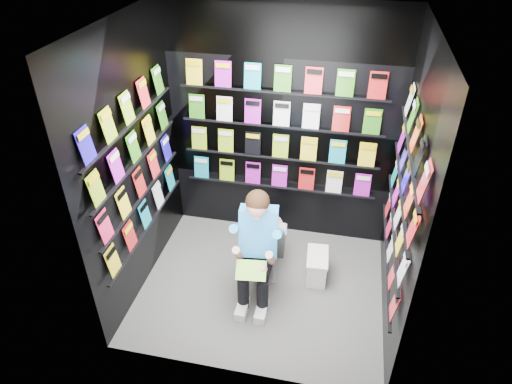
# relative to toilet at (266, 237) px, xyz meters

# --- Properties ---
(floor) EXTENTS (2.40, 2.40, 0.00)m
(floor) POSITION_rel_toilet_xyz_m (0.03, -0.35, -0.37)
(floor) COLOR #5C5C59
(floor) RESTS_ON ground
(ceiling) EXTENTS (2.40, 2.40, 0.00)m
(ceiling) POSITION_rel_toilet_xyz_m (0.03, -0.35, 2.23)
(ceiling) COLOR white
(ceiling) RESTS_ON floor
(wall_back) EXTENTS (2.40, 0.04, 2.60)m
(wall_back) POSITION_rel_toilet_xyz_m (0.03, 0.65, 0.93)
(wall_back) COLOR black
(wall_back) RESTS_ON floor
(wall_front) EXTENTS (2.40, 0.04, 2.60)m
(wall_front) POSITION_rel_toilet_xyz_m (0.03, -1.35, 0.93)
(wall_front) COLOR black
(wall_front) RESTS_ON floor
(wall_left) EXTENTS (0.04, 2.00, 2.60)m
(wall_left) POSITION_rel_toilet_xyz_m (-1.17, -0.35, 0.93)
(wall_left) COLOR black
(wall_left) RESTS_ON floor
(wall_right) EXTENTS (0.04, 2.00, 2.60)m
(wall_right) POSITION_rel_toilet_xyz_m (1.23, -0.35, 0.93)
(wall_right) COLOR black
(wall_right) RESTS_ON floor
(comics_back) EXTENTS (2.10, 0.06, 1.37)m
(comics_back) POSITION_rel_toilet_xyz_m (0.03, 0.62, 0.94)
(comics_back) COLOR red
(comics_back) RESTS_ON wall_back
(comics_left) EXTENTS (0.06, 1.70, 1.37)m
(comics_left) POSITION_rel_toilet_xyz_m (-1.14, -0.35, 0.94)
(comics_left) COLOR red
(comics_left) RESTS_ON wall_left
(comics_right) EXTENTS (0.06, 1.70, 1.37)m
(comics_right) POSITION_rel_toilet_xyz_m (1.20, -0.35, 0.94)
(comics_right) COLOR red
(comics_right) RESTS_ON wall_right
(toilet) EXTENTS (0.51, 0.80, 0.73)m
(toilet) POSITION_rel_toilet_xyz_m (0.00, 0.00, 0.00)
(toilet) COLOR white
(toilet) RESTS_ON floor
(longbox) EXTENTS (0.22, 0.37, 0.27)m
(longbox) POSITION_rel_toilet_xyz_m (0.55, -0.09, -0.23)
(longbox) COLOR white
(longbox) RESTS_ON floor
(longbox_lid) EXTENTS (0.24, 0.39, 0.03)m
(longbox_lid) POSITION_rel_toilet_xyz_m (0.55, -0.09, -0.09)
(longbox_lid) COLOR white
(longbox_lid) RESTS_ON longbox
(reader) EXTENTS (0.57, 0.76, 1.30)m
(reader) POSITION_rel_toilet_xyz_m (0.00, -0.38, 0.38)
(reader) COLOR #217CC9
(reader) RESTS_ON toilet
(held_comic) EXTENTS (0.29, 0.19, 0.11)m
(held_comic) POSITION_rel_toilet_xyz_m (-0.00, -0.73, 0.21)
(held_comic) COLOR green
(held_comic) RESTS_ON reader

